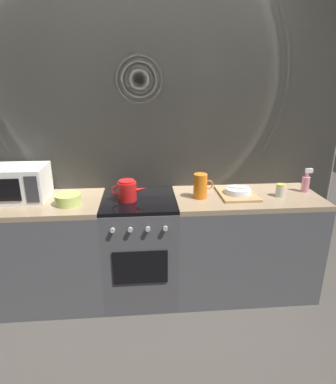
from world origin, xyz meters
TOP-DOWN VIEW (x-y plane):
  - ground_plane at (0.00, 0.00)m, footprint 8.00×8.00m
  - back_wall at (0.00, 0.32)m, footprint 3.60×0.05m
  - counter_left at (-0.90, 0.00)m, footprint 1.20×0.60m
  - stove_unit at (-0.00, -0.00)m, footprint 0.60×0.63m
  - counter_right at (0.90, 0.00)m, footprint 1.20×0.60m
  - microwave at (-0.96, 0.07)m, footprint 0.46×0.35m
  - kettle at (-0.09, -0.03)m, footprint 0.28×0.15m
  - mixing_bowl at (-0.54, -0.08)m, footprint 0.20×0.20m
  - pitcher at (0.50, -0.02)m, footprint 0.16×0.11m
  - dish_pile at (0.82, 0.02)m, footprint 0.30×0.40m
  - spice_jar at (1.16, -0.04)m, footprint 0.08×0.08m
  - spray_bottle at (1.42, 0.05)m, footprint 0.08×0.06m

SIDE VIEW (x-z plane):
  - ground_plane at x=0.00m, z-range 0.00..0.00m
  - stove_unit at x=0.00m, z-range 0.00..0.90m
  - counter_left at x=-0.90m, z-range 0.00..0.90m
  - counter_right at x=0.90m, z-range 0.00..0.90m
  - dish_pile at x=0.82m, z-range 0.89..0.96m
  - mixing_bowl at x=-0.54m, z-range 0.90..0.98m
  - spice_jar at x=1.16m, z-range 0.90..1.00m
  - spray_bottle at x=1.42m, z-range 0.88..1.08m
  - kettle at x=-0.09m, z-range 0.90..1.06m
  - pitcher at x=0.50m, z-range 0.90..1.10m
  - microwave at x=-0.96m, z-range 0.90..1.17m
  - back_wall at x=0.00m, z-range 0.00..2.40m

